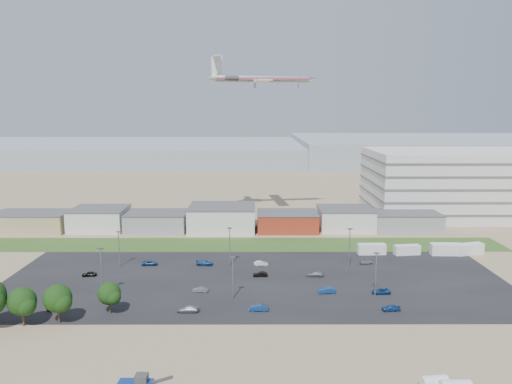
{
  "coord_description": "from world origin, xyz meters",
  "views": [
    {
      "loc": [
        5.07,
        -94.45,
        40.5
      ],
      "look_at": [
        5.35,
        22.0,
        21.14
      ],
      "focal_mm": 35.0,
      "sensor_mm": 36.0,
      "label": 1
    }
  ],
  "objects_px": {
    "parked_car_6": "(205,263)",
    "parked_car_9": "(150,263)",
    "parked_car_2": "(391,308)",
    "parked_car_5": "(89,274)",
    "parked_car_1": "(327,290)",
    "parked_car_4": "(200,290)",
    "parked_car_13": "(259,308)",
    "parked_car_7": "(260,274)",
    "parked_car_10": "(56,308)",
    "parked_car_3": "(187,309)",
    "parked_car_0": "(381,291)",
    "storage_tank_nw": "(434,382)",
    "parked_car_12": "(315,274)",
    "box_trailer_a": "(371,249)",
    "parked_car_11": "(261,263)",
    "airliner": "(262,79)",
    "parked_car_8": "(366,262)"
  },
  "relations": [
    {
      "from": "box_trailer_a",
      "to": "parked_car_12",
      "type": "height_order",
      "value": "box_trailer_a"
    },
    {
      "from": "parked_car_0",
      "to": "parked_car_6",
      "type": "relative_size",
      "value": 0.92
    },
    {
      "from": "airliner",
      "to": "parked_car_2",
      "type": "distance_m",
      "value": 104.22
    },
    {
      "from": "parked_car_6",
      "to": "parked_car_9",
      "type": "height_order",
      "value": "parked_car_6"
    },
    {
      "from": "airliner",
      "to": "parked_car_9",
      "type": "distance_m",
      "value": 82.45
    },
    {
      "from": "parked_car_0",
      "to": "parked_car_10",
      "type": "height_order",
      "value": "parked_car_0"
    },
    {
      "from": "parked_car_6",
      "to": "parked_car_9",
      "type": "relative_size",
      "value": 1.1
    },
    {
      "from": "parked_car_8",
      "to": "airliner",
      "type": "bearing_deg",
      "value": 19.3
    },
    {
      "from": "parked_car_11",
      "to": "parked_car_12",
      "type": "distance_m",
      "value": 15.7
    },
    {
      "from": "parked_car_7",
      "to": "parked_car_11",
      "type": "bearing_deg",
      "value": 176.23
    },
    {
      "from": "airliner",
      "to": "parked_car_4",
      "type": "relative_size",
      "value": 12.03
    },
    {
      "from": "parked_car_6",
      "to": "airliner",
      "type": "bearing_deg",
      "value": -9.43
    },
    {
      "from": "box_trailer_a",
      "to": "parked_car_11",
      "type": "relative_size",
      "value": 2.15
    },
    {
      "from": "box_trailer_a",
      "to": "parked_car_9",
      "type": "height_order",
      "value": "box_trailer_a"
    },
    {
      "from": "airliner",
      "to": "parked_car_1",
      "type": "bearing_deg",
      "value": -87.79
    },
    {
      "from": "parked_car_2",
      "to": "parked_car_5",
      "type": "relative_size",
      "value": 1.09
    },
    {
      "from": "parked_car_5",
      "to": "parked_car_12",
      "type": "distance_m",
      "value": 55.39
    },
    {
      "from": "parked_car_9",
      "to": "parked_car_7",
      "type": "bearing_deg",
      "value": -109.98
    },
    {
      "from": "parked_car_2",
      "to": "parked_car_4",
      "type": "height_order",
      "value": "parked_car_2"
    },
    {
      "from": "parked_car_8",
      "to": "parked_car_4",
      "type": "bearing_deg",
      "value": 110.06
    },
    {
      "from": "parked_car_7",
      "to": "parked_car_9",
      "type": "xyz_separation_m",
      "value": [
        -29.02,
        9.09,
        -0.02
      ]
    },
    {
      "from": "box_trailer_a",
      "to": "parked_car_6",
      "type": "bearing_deg",
      "value": -170.48
    },
    {
      "from": "parked_car_4",
      "to": "parked_car_13",
      "type": "distance_m",
      "value": 16.74
    },
    {
      "from": "parked_car_5",
      "to": "parked_car_13",
      "type": "height_order",
      "value": "parked_car_13"
    },
    {
      "from": "parked_car_4",
      "to": "parked_car_7",
      "type": "relative_size",
      "value": 0.95
    },
    {
      "from": "parked_car_3",
      "to": "parked_car_12",
      "type": "height_order",
      "value": "parked_car_3"
    },
    {
      "from": "storage_tank_nw",
      "to": "parked_car_6",
      "type": "relative_size",
      "value": 0.84
    },
    {
      "from": "parked_car_2",
      "to": "parked_car_13",
      "type": "height_order",
      "value": "parked_car_13"
    },
    {
      "from": "airliner",
      "to": "parked_car_6",
      "type": "height_order",
      "value": "airliner"
    },
    {
      "from": "box_trailer_a",
      "to": "parked_car_9",
      "type": "xyz_separation_m",
      "value": [
        -60.7,
        -10.01,
        -0.9
      ]
    },
    {
      "from": "parked_car_9",
      "to": "parked_car_11",
      "type": "distance_m",
      "value": 29.32
    },
    {
      "from": "parked_car_4",
      "to": "parked_car_6",
      "type": "distance_m",
      "value": 19.5
    },
    {
      "from": "parked_car_1",
      "to": "parked_car_9",
      "type": "xyz_separation_m",
      "value": [
        -43.75,
        20.3,
        -0.09
      ]
    },
    {
      "from": "parked_car_4",
      "to": "parked_car_9",
      "type": "relative_size",
      "value": 0.83
    },
    {
      "from": "box_trailer_a",
      "to": "parked_car_5",
      "type": "bearing_deg",
      "value": -168.54
    },
    {
      "from": "storage_tank_nw",
      "to": "parked_car_4",
      "type": "distance_m",
      "value": 55.09
    },
    {
      "from": "parked_car_7",
      "to": "parked_car_3",
      "type": "bearing_deg",
      "value": -36.48
    },
    {
      "from": "box_trailer_a",
      "to": "parked_car_13",
      "type": "height_order",
      "value": "box_trailer_a"
    },
    {
      "from": "box_trailer_a",
      "to": "parked_car_4",
      "type": "bearing_deg",
      "value": -149.67
    },
    {
      "from": "parked_car_1",
      "to": "parked_car_4",
      "type": "height_order",
      "value": "parked_car_1"
    },
    {
      "from": "parked_car_2",
      "to": "parked_car_10",
      "type": "xyz_separation_m",
      "value": [
        -68.09,
        0.02,
        -0.08
      ]
    },
    {
      "from": "parked_car_1",
      "to": "parked_car_9",
      "type": "bearing_deg",
      "value": -122.53
    },
    {
      "from": "parked_car_0",
      "to": "parked_car_1",
      "type": "height_order",
      "value": "parked_car_1"
    },
    {
      "from": "box_trailer_a",
      "to": "parked_car_12",
      "type": "xyz_separation_m",
      "value": [
        -18.3,
        -19.06,
        -0.87
      ]
    },
    {
      "from": "parked_car_2",
      "to": "parked_car_4",
      "type": "xyz_separation_m",
      "value": [
        -40.0,
        10.59,
        -0.07
      ]
    },
    {
      "from": "parked_car_5",
      "to": "parked_car_10",
      "type": "height_order",
      "value": "parked_car_5"
    },
    {
      "from": "parked_car_4",
      "to": "parked_car_13",
      "type": "xyz_separation_m",
      "value": [
        13.05,
        -10.48,
        0.08
      ]
    },
    {
      "from": "parked_car_3",
      "to": "parked_car_4",
      "type": "xyz_separation_m",
      "value": [
        1.37,
        11.16,
        -0.08
      ]
    },
    {
      "from": "parked_car_3",
      "to": "parked_car_5",
      "type": "distance_m",
      "value": 34.84
    },
    {
      "from": "parked_car_11",
      "to": "parked_car_13",
      "type": "xyz_separation_m",
      "value": [
        -0.85,
        -29.72,
        0.04
      ]
    }
  ]
}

